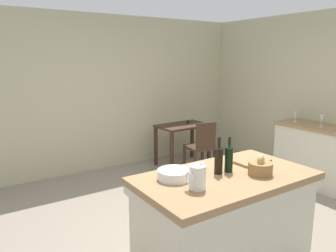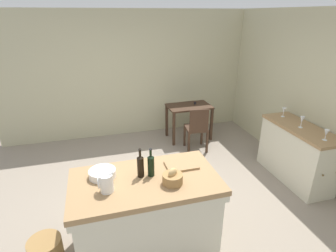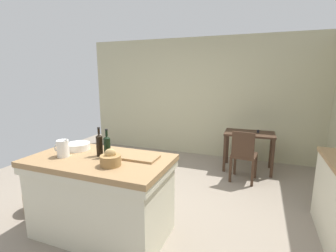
{
  "view_description": "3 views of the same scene",
  "coord_description": "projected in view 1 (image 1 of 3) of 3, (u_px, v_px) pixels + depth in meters",
  "views": [
    {
      "loc": [
        -2.18,
        -2.61,
        1.89
      ],
      "look_at": [
        -0.05,
        0.62,
        1.08
      ],
      "focal_mm": 34.73,
      "sensor_mm": 36.0,
      "label": 1
    },
    {
      "loc": [
        -0.72,
        -3.0,
        2.51
      ],
      "look_at": [
        0.23,
        0.35,
        1.03
      ],
      "focal_mm": 28.46,
      "sensor_mm": 36.0,
      "label": 2
    },
    {
      "loc": [
        1.29,
        -2.78,
        1.79
      ],
      "look_at": [
        0.02,
        0.56,
        1.05
      ],
      "focal_mm": 26.05,
      "sensor_mm": 36.0,
      "label": 3
    }
  ],
  "objects": [
    {
      "name": "ground_plane",
      "position": [
        202.0,
        227.0,
        3.7
      ],
      "size": [
        6.76,
        6.76,
        0.0
      ],
      "primitive_type": "plane",
      "color": "gray"
    },
    {
      "name": "wall_back",
      "position": [
        107.0,
        93.0,
        5.55
      ],
      "size": [
        5.32,
        0.12,
        2.6
      ],
      "primitive_type": "cube",
      "color": "#B7B28E",
      "rests_on": "ground"
    },
    {
      "name": "island_table",
      "position": [
        224.0,
        220.0,
        2.87
      ],
      "size": [
        1.55,
        0.87,
        0.91
      ],
      "color": "#99754C",
      "rests_on": "ground"
    },
    {
      "name": "side_cabinet",
      "position": [
        319.0,
        156.0,
        4.84
      ],
      "size": [
        0.52,
        1.31,
        0.91
      ],
      "color": "#99754C",
      "rests_on": "ground"
    },
    {
      "name": "writing_desk",
      "position": [
        183.0,
        131.0,
        5.77
      ],
      "size": [
        0.91,
        0.58,
        0.79
      ],
      "color": "#3D281C",
      "rests_on": "ground"
    },
    {
      "name": "wooden_chair",
      "position": [
        202.0,
        146.0,
        5.28
      ],
      "size": [
        0.44,
        0.44,
        0.9
      ],
      "color": "#3D281C",
      "rests_on": "ground"
    },
    {
      "name": "pitcher",
      "position": [
        197.0,
        177.0,
        2.47
      ],
      "size": [
        0.17,
        0.13,
        0.23
      ],
      "color": "white",
      "rests_on": "island_table"
    },
    {
      "name": "wash_bowl",
      "position": [
        174.0,
        174.0,
        2.68
      ],
      "size": [
        0.28,
        0.28,
        0.08
      ],
      "primitive_type": "cylinder",
      "color": "white",
      "rests_on": "island_table"
    },
    {
      "name": "bread_basket",
      "position": [
        260.0,
        167.0,
        2.78
      ],
      "size": [
        0.21,
        0.21,
        0.18
      ],
      "color": "olive",
      "rests_on": "island_table"
    },
    {
      "name": "cutting_board",
      "position": [
        250.0,
        160.0,
        3.14
      ],
      "size": [
        0.35,
        0.25,
        0.02
      ],
      "primitive_type": "cube",
      "rotation": [
        0.0,
        0.0,
        0.0
      ],
      "color": "#99754C",
      "rests_on": "island_table"
    },
    {
      "name": "wine_bottle_dark",
      "position": [
        229.0,
        158.0,
        2.84
      ],
      "size": [
        0.07,
        0.07,
        0.32
      ],
      "color": "black",
      "rests_on": "island_table"
    },
    {
      "name": "wine_bottle_amber",
      "position": [
        219.0,
        159.0,
        2.79
      ],
      "size": [
        0.07,
        0.07,
        0.33
      ],
      "color": "black",
      "rests_on": "island_table"
    },
    {
      "name": "wine_glass_left",
      "position": [
        322.0,
        119.0,
        4.7
      ],
      "size": [
        0.07,
        0.07,
        0.18
      ],
      "color": "white",
      "rests_on": "side_cabinet"
    },
    {
      "name": "wine_glass_middle",
      "position": [
        295.0,
        115.0,
        5.11
      ],
      "size": [
        0.07,
        0.07,
        0.15
      ],
      "color": "white",
      "rests_on": "side_cabinet"
    }
  ]
}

